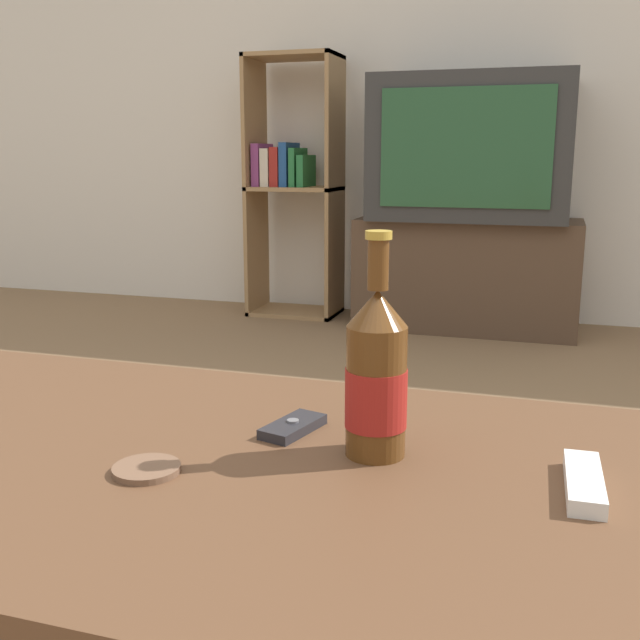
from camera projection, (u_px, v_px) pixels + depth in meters
name	position (u px, v px, depth m)	size (l,w,h in m)	color
back_wall	(470.00, 51.00, 3.59)	(8.00, 0.05, 2.60)	silver
coffee_table	(175.00, 495.00, 0.97)	(1.27, 0.71, 0.44)	brown
tv_stand	(467.00, 274.00, 3.53)	(1.02, 0.42, 0.52)	#4C3828
television	(472.00, 148.00, 3.40)	(0.88, 0.54, 0.64)	#2D2D2D
bookshelf	(291.00, 182.00, 3.77)	(0.45, 0.30, 1.29)	#99754C
beer_bottle	(376.00, 377.00, 0.93)	(0.08, 0.08, 0.28)	#563314
cell_phone	(293.00, 427.00, 1.03)	(0.07, 0.11, 0.02)	#232328
remote_control	(584.00, 482.00, 0.85)	(0.04, 0.15, 0.02)	white
coaster	(149.00, 469.00, 0.89)	(0.08, 0.08, 0.01)	brown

